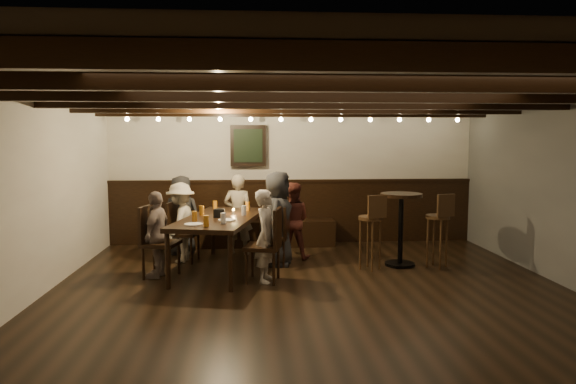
{
  "coord_description": "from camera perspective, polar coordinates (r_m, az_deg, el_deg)",
  "views": [
    {
      "loc": [
        -0.72,
        -5.67,
        1.88
      ],
      "look_at": [
        -0.24,
        1.3,
        1.15
      ],
      "focal_mm": 32.0,
      "sensor_mm": 36.0,
      "label": 1
    }
  ],
  "objects": [
    {
      "name": "person_right_near",
      "position": [
        7.59,
        -1.16,
        -2.96
      ],
      "size": [
        0.58,
        0.76,
        1.4
      ],
      "primitive_type": "imported",
      "rotation": [
        0.0,
        0.0,
        1.36
      ],
      "color": "#262729",
      "rests_on": "floor"
    },
    {
      "name": "person_bench_centre",
      "position": [
        8.33,
        -5.57,
        -2.49
      ],
      "size": [
        0.53,
        0.41,
        1.31
      ],
      "primitive_type": "imported",
      "rotation": [
        0.0,
        0.0,
        2.93
      ],
      "color": "gray",
      "rests_on": "floor"
    },
    {
      "name": "high_top_table",
      "position": [
        7.73,
        12.43,
        -2.87
      ],
      "size": [
        0.61,
        0.61,
        1.08
      ],
      "color": "black",
      "rests_on": "floor"
    },
    {
      "name": "person_left_near",
      "position": [
        7.99,
        -11.84,
        -3.3
      ],
      "size": [
        0.61,
        0.86,
        1.21
      ],
      "primitive_type": "imported",
      "rotation": [
        0.0,
        0.0,
        -1.79
      ],
      "color": "#AEA693",
      "rests_on": "floor"
    },
    {
      "name": "chair_right_near",
      "position": [
        7.67,
        -1.38,
        -6.1
      ],
      "size": [
        0.48,
        0.48,
        0.89
      ],
      "rotation": [
        0.0,
        0.0,
        1.36
      ],
      "color": "black",
      "rests_on": "floor"
    },
    {
      "name": "bar_stool_left",
      "position": [
        7.46,
        9.14,
        -5.47
      ],
      "size": [
        0.38,
        0.39,
        1.09
      ],
      "rotation": [
        0.0,
        0.0,
        0.36
      ],
      "color": "#332010",
      "rests_on": "floor"
    },
    {
      "name": "person_right_far",
      "position": [
        6.73,
        -2.43,
        -4.89
      ],
      "size": [
        0.38,
        0.5,
        1.22
      ],
      "primitive_type": "imported",
      "rotation": [
        0.0,
        0.0,
        1.36
      ],
      "color": "#BCB09F",
      "rests_on": "floor"
    },
    {
      "name": "pint_a",
      "position": [
        8.04,
        -8.12,
        -1.46
      ],
      "size": [
        0.07,
        0.07,
        0.14
      ],
      "primitive_type": "cylinder",
      "color": "#BF7219",
      "rests_on": "dining_table"
    },
    {
      "name": "pint_b",
      "position": [
        7.86,
        -4.51,
        -1.59
      ],
      "size": [
        0.07,
        0.07,
        0.14
      ],
      "primitive_type": "cylinder",
      "color": "#BF7219",
      "rests_on": "dining_table"
    },
    {
      "name": "pint_g",
      "position": [
        6.53,
        -9.08,
        -3.21
      ],
      "size": [
        0.07,
        0.07,
        0.14
      ],
      "primitive_type": "cylinder",
      "color": "#BF7219",
      "rests_on": "dining_table"
    },
    {
      "name": "plate_far",
      "position": [
        6.98,
        -6.82,
        -3.1
      ],
      "size": [
        0.24,
        0.24,
        0.01
      ],
      "primitive_type": "cylinder",
      "color": "white",
      "rests_on": "dining_table"
    },
    {
      "name": "plate_near",
      "position": [
        6.69,
        -10.45,
        -3.54
      ],
      "size": [
        0.24,
        0.24,
        0.01
      ],
      "primitive_type": "cylinder",
      "color": "white",
      "rests_on": "dining_table"
    },
    {
      "name": "pint_f",
      "position": [
        6.72,
        -7.22,
        -2.91
      ],
      "size": [
        0.07,
        0.07,
        0.14
      ],
      "primitive_type": "cylinder",
      "color": "silver",
      "rests_on": "dining_table"
    },
    {
      "name": "dining_table",
      "position": [
        7.32,
        -7.56,
        -3.25
      ],
      "size": [
        1.35,
        2.22,
        0.77
      ],
      "rotation": [
        0.0,
        0.0,
        -0.22
      ],
      "color": "black",
      "rests_on": "floor"
    },
    {
      "name": "bar_stool_right",
      "position": [
        7.79,
        16.27,
        -5.15
      ],
      "size": [
        0.38,
        0.39,
        1.09
      ],
      "rotation": [
        0.0,
        0.0,
        0.36
      ],
      "color": "#332010",
      "rests_on": "floor"
    },
    {
      "name": "candle",
      "position": [
        7.56,
        -6.07,
        -2.25
      ],
      "size": [
        0.05,
        0.05,
        0.05
      ],
      "primitive_type": "cylinder",
      "color": "beige",
      "rests_on": "dining_table"
    },
    {
      "name": "pint_e",
      "position": [
        6.94,
        -10.34,
        -2.68
      ],
      "size": [
        0.07,
        0.07,
        0.14
      ],
      "primitive_type": "cylinder",
      "color": "#BF7219",
      "rests_on": "dining_table"
    },
    {
      "name": "condiment_caddy",
      "position": [
        7.25,
        -7.68,
        -2.34
      ],
      "size": [
        0.15,
        0.1,
        0.12
      ],
      "primitive_type": "cube",
      "color": "black",
      "rests_on": "dining_table"
    },
    {
      "name": "chair_left_far",
      "position": [
        7.22,
        -14.05,
        -6.85
      ],
      "size": [
        0.53,
        0.53,
        0.97
      ],
      "rotation": [
        0.0,
        0.0,
        -1.79
      ],
      "color": "black",
      "rests_on": "floor"
    },
    {
      "name": "pint_c",
      "position": [
        7.48,
        -9.57,
        -2.04
      ],
      "size": [
        0.07,
        0.07,
        0.14
      ],
      "primitive_type": "cylinder",
      "color": "#BF7219",
      "rests_on": "dining_table"
    },
    {
      "name": "room",
      "position": [
        7.94,
        -0.78,
        0.16
      ],
      "size": [
        7.0,
        7.0,
        7.0
      ],
      "color": "black",
      "rests_on": "ground"
    },
    {
      "name": "person_bench_right",
      "position": [
        8.02,
        0.44,
        -3.19
      ],
      "size": [
        0.67,
        0.57,
        1.2
      ],
      "primitive_type": "imported",
      "rotation": [
        0.0,
        0.0,
        2.93
      ],
      "color": "maroon",
      "rests_on": "floor"
    },
    {
      "name": "chair_right_far",
      "position": [
        6.81,
        -2.67,
        -7.46
      ],
      "size": [
        0.53,
        0.53,
        0.97
      ],
      "rotation": [
        0.0,
        0.0,
        1.36
      ],
      "color": "black",
      "rests_on": "floor"
    },
    {
      "name": "pint_d",
      "position": [
        7.42,
        -4.92,
        -2.05
      ],
      "size": [
        0.07,
        0.07,
        0.14
      ],
      "primitive_type": "cylinder",
      "color": "silver",
      "rests_on": "dining_table"
    },
    {
      "name": "person_left_far",
      "position": [
        7.17,
        -14.33,
        -4.57
      ],
      "size": [
        0.43,
        0.73,
        1.18
      ],
      "primitive_type": "imported",
      "rotation": [
        0.0,
        0.0,
        -1.79
      ],
      "color": "gray",
      "rests_on": "floor"
    },
    {
      "name": "person_bench_left",
      "position": [
        8.45,
        -11.75,
        -2.55
      ],
      "size": [
        0.7,
        0.53,
        1.28
      ],
      "primitive_type": "imported",
      "rotation": [
        0.0,
        0.0,
        2.93
      ],
      "color": "black",
      "rests_on": "floor"
    },
    {
      "name": "chair_left_near",
      "position": [
        8.04,
        -11.58,
        -5.61
      ],
      "size": [
        0.5,
        0.5,
        0.91
      ],
      "rotation": [
        0.0,
        0.0,
        -1.79
      ],
      "color": "black",
      "rests_on": "floor"
    }
  ]
}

